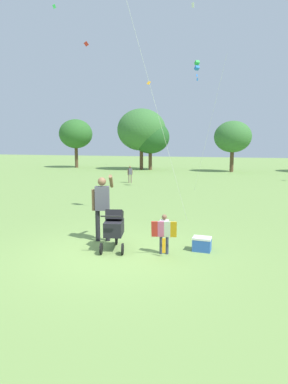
# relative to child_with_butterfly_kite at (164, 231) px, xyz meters

# --- Properties ---
(ground_plane) EXTENTS (120.00, 120.00, 0.00)m
(ground_plane) POSITION_rel_child_with_butterfly_kite_xyz_m (-1.24, -0.34, -0.59)
(ground_plane) COLOR #75994C
(treeline_distant) EXTENTS (39.12, 6.95, 6.22)m
(treeline_distant) POSITION_rel_child_with_butterfly_kite_xyz_m (0.94, 25.27, 3.13)
(treeline_distant) COLOR brown
(treeline_distant) RESTS_ON ground
(child_with_butterfly_kite) EXTENTS (0.61, 0.40, 0.98)m
(child_with_butterfly_kite) POSITION_rel_child_with_butterfly_kite_xyz_m (0.00, 0.00, 0.00)
(child_with_butterfly_kite) COLOR #33384C
(child_with_butterfly_kite) RESTS_ON ground
(person_adult_flyer) EXTENTS (0.57, 0.66, 1.84)m
(person_adult_flyer) POSITION_rel_child_with_butterfly_kite_xyz_m (-1.89, 0.53, 0.47)
(person_adult_flyer) COLOR #232328
(person_adult_flyer) RESTS_ON ground
(stroller) EXTENTS (0.71, 1.12, 1.03)m
(stroller) POSITION_rel_child_with_butterfly_kite_xyz_m (-1.30, -0.02, 0.02)
(stroller) COLOR black
(stroller) RESTS_ON ground
(kite_orange_delta) EXTENTS (1.95, 2.67, 7.10)m
(kite_orange_delta) POSITION_rel_child_with_butterfly_kite_xyz_m (-1.17, 10.82, 6.13)
(kite_orange_delta) COLOR green
(kite_orange_delta) RESTS_ON ground
(distant_kites_cluster) EXTENTS (33.97, 14.67, 9.63)m
(distant_kites_cluster) POSITION_rel_child_with_butterfly_kite_xyz_m (0.93, 23.71, 12.74)
(distant_kites_cluster) COLOR pink
(person_sitting_far) EXTENTS (0.28, 0.28, 1.16)m
(person_sitting_far) POSITION_rel_child_with_butterfly_kite_xyz_m (-6.06, 13.28, 0.09)
(person_sitting_far) COLOR #7F705B
(person_sitting_far) RESTS_ON ground
(cooler_box) EXTENTS (0.45, 0.33, 0.35)m
(cooler_box) POSITION_rel_child_with_butterfly_kite_xyz_m (0.83, 0.56, -0.41)
(cooler_box) COLOR #2D5BB7
(cooler_box) RESTS_ON ground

